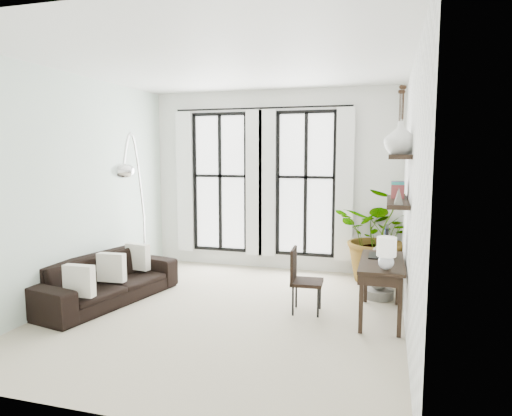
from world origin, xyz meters
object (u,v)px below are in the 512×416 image
at_px(plant, 381,235).
at_px(desk, 382,265).
at_px(arc_lamp, 133,169).
at_px(desk_chair, 301,276).
at_px(sofa, 106,279).
at_px(buddha, 379,276).

relative_size(plant, desk, 1.23).
distance_m(plant, arc_lamp, 4.04).
height_order(desk, desk_chair, desk).
bearing_deg(plant, sofa, -150.19).
bearing_deg(desk, buddha, 92.50).
height_order(sofa, buddha, buddha).
xyz_separation_m(plant, desk, (0.05, -1.78, -0.07)).
relative_size(desk, desk_chair, 1.48).
xyz_separation_m(sofa, buddha, (3.71, 1.24, 0.01)).
bearing_deg(desk, arc_lamp, 175.22).
height_order(desk_chair, arc_lamp, arc_lamp).
relative_size(plant, buddha, 2.01).
xyz_separation_m(desk, desk_chair, (-1.02, 0.01, -0.22)).
height_order(plant, buddha, plant).
relative_size(sofa, buddha, 2.83).
relative_size(desk, arc_lamp, 0.53).
bearing_deg(arc_lamp, desk, -4.78).
distance_m(desk_chair, arc_lamp, 2.98).
distance_m(plant, buddha, 0.99).
bearing_deg(desk_chair, sofa, -176.40).
bearing_deg(buddha, plant, 90.48).
bearing_deg(sofa, plant, -48.37).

